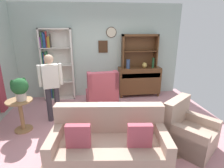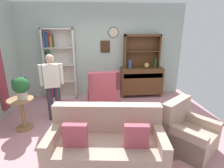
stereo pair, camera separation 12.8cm
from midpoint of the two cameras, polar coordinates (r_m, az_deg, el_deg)
name	(u,v)px [view 1 (the left image)]	position (r m, az deg, el deg)	size (l,w,h in m)	color
ground_plane	(109,128)	(4.04, -2.00, -14.03)	(5.40, 4.60, 0.02)	#C68C93
wall_back	(101,51)	(5.61, -4.32, 10.37)	(5.00, 0.09, 2.80)	#ADC1B7
area_rug	(120,135)	(3.80, 1.58, -16.00)	(2.80, 1.62, 0.01)	#846651
bookshelf	(55,67)	(5.58, -18.46, 5.26)	(0.90, 0.30, 2.10)	silver
sideboard	(139,80)	(5.72, 8.02, 1.23)	(1.30, 0.45, 0.92)	brown
sideboard_hutch	(140,46)	(5.62, 8.19, 11.87)	(1.10, 0.26, 1.00)	brown
vase_tall	(128,64)	(5.42, 4.49, 6.42)	(0.11, 0.11, 0.28)	#33476B
vase_round	(144,65)	(5.58, 9.72, 5.97)	(0.15, 0.15, 0.17)	tan
bottle_wine	(153,63)	(5.62, 12.37, 6.65)	(0.07, 0.07, 0.31)	#194223
couch_floral	(109,145)	(3.02, -2.19, -18.92)	(1.89, 1.06, 0.90)	tan
armchair_floral	(188,132)	(3.60, 22.14, -14.19)	(1.07, 1.08, 0.88)	tan
wingback_chair	(102,95)	(4.82, -3.99, -3.40)	(0.86, 0.87, 1.05)	#B74C5B
plant_stand	(21,112)	(4.25, -27.93, -7.92)	(0.52, 0.52, 0.69)	#997047
potted_plant_large	(20,88)	(4.05, -28.25, -1.02)	(0.33, 0.33, 0.46)	beige
person_reading	(51,84)	(4.24, -19.70, 0.10)	(0.52, 0.27, 1.56)	#38333D
coffee_table	(103,117)	(3.72, -3.85, -10.59)	(0.80, 0.50, 0.42)	brown
book_stack	(106,114)	(3.67, -2.83, -9.43)	(0.19, 0.14, 0.04)	#B22D33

